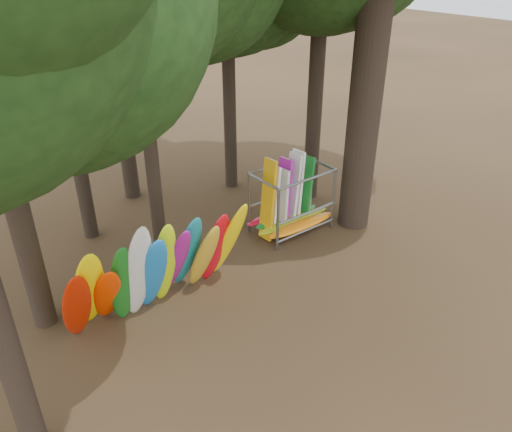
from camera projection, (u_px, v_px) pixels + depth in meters
ground at (266, 286)px, 14.46m from camera, size 120.00×120.00×0.00m
kayak_row at (154, 271)px, 12.81m from camera, size 5.05×1.97×3.22m
storage_rack at (291, 203)px, 16.83m from camera, size 3.04×1.62×2.75m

